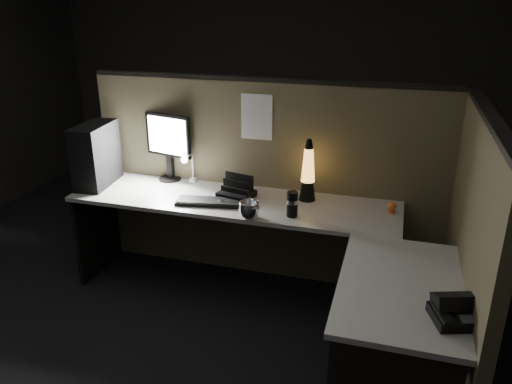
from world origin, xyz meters
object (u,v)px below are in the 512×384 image
(lava_lamp, at_px, (308,175))
(desk_phone, at_px, (457,310))
(keyboard, at_px, (209,202))
(monitor, at_px, (168,141))
(pc_tower, at_px, (96,155))

(lava_lamp, height_order, desk_phone, lava_lamp)
(keyboard, bearing_deg, lava_lamp, 14.04)
(monitor, bearing_deg, pc_tower, -138.42)
(monitor, bearing_deg, desk_phone, -19.70)
(lava_lamp, xyz_separation_m, desk_phone, (0.89, -1.18, -0.13))
(pc_tower, xyz_separation_m, monitor, (0.47, 0.25, 0.08))
(desk_phone, bearing_deg, pc_tower, 138.49)
(pc_tower, distance_m, desk_phone, 2.68)
(pc_tower, bearing_deg, lava_lamp, -1.49)
(monitor, distance_m, lava_lamp, 1.11)
(monitor, xyz_separation_m, keyboard, (0.46, -0.38, -0.30))
(pc_tower, bearing_deg, monitor, 21.67)
(monitor, bearing_deg, lava_lamp, 7.41)
(desk_phone, bearing_deg, monitor, 128.39)
(pc_tower, height_order, keyboard, pc_tower)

